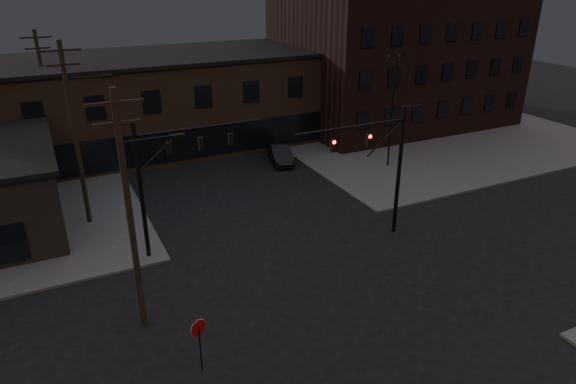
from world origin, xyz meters
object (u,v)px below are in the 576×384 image
object	(u,v)px
parked_car_lot_b	(394,130)
parked_car_lot_a	(384,134)
traffic_signal_far	(163,172)
stop_sign	(199,333)
traffic_signal_near	(384,160)
car_crossing	(280,154)

from	to	relation	value
parked_car_lot_b	parked_car_lot_a	bearing A→B (deg)	121.50
traffic_signal_far	parked_car_lot_b	world-z (taller)	traffic_signal_far
traffic_signal_far	stop_sign	bearing A→B (deg)	-97.32
traffic_signal_far	parked_car_lot_b	bearing A→B (deg)	25.80
traffic_signal_near	parked_car_lot_b	size ratio (longest dim) A/B	1.55
traffic_signal_far	stop_sign	xyz separation A→B (m)	(-1.28, -9.99, -3.17)
stop_sign	parked_car_lot_a	bearing A→B (deg)	41.15
traffic_signal_far	car_crossing	distance (m)	16.98
car_crossing	parked_car_lot_b	bearing A→B (deg)	18.34
stop_sign	parked_car_lot_a	world-z (taller)	stop_sign
parked_car_lot_b	traffic_signal_far	bearing A→B (deg)	127.43
stop_sign	parked_car_lot_a	xyz separation A→B (m)	(24.49, 21.40, -0.97)
traffic_signal_near	stop_sign	bearing A→B (deg)	-154.10
stop_sign	parked_car_lot_b	world-z (taller)	stop_sign
stop_sign	parked_car_lot_a	distance (m)	32.54
traffic_signal_near	parked_car_lot_b	distance (m)	20.46
traffic_signal_near	stop_sign	xyz separation A→B (m)	(-13.36, -6.49, -3.09)
parked_car_lot_a	car_crossing	distance (m)	11.00
car_crossing	traffic_signal_near	bearing A→B (deg)	-76.74
traffic_signal_near	parked_car_lot_a	xyz separation A→B (m)	(11.13, 14.91, -4.06)
traffic_signal_near	car_crossing	xyz separation A→B (m)	(0.14, 14.50, -4.19)
parked_car_lot_a	car_crossing	xyz separation A→B (m)	(-10.99, -0.41, -0.13)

